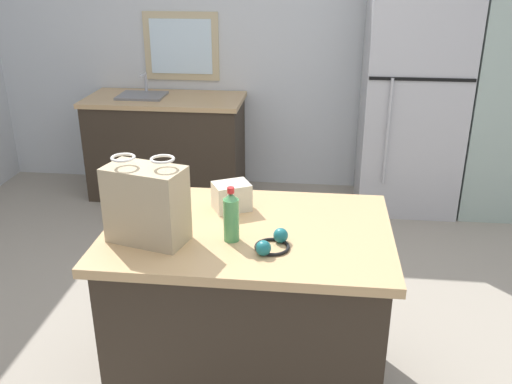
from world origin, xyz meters
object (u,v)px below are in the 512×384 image
Objects in this scene: small_box at (232,196)px; bottle at (231,217)px; tall_cabinet at (499,81)px; shopping_bag at (146,204)px; refrigerator at (412,98)px; ear_defenders at (272,244)px; kitchen_island at (249,310)px.

bottle is at bearing -81.44° from small_box.
tall_cabinet reaches higher than shopping_bag.
refrigerator is 2.80m from bottle.
small_box is at bearing 121.23° from ear_defenders.
refrigerator is 0.86× the size of tall_cabinet.
bottle is at bearing 6.12° from shopping_bag.
shopping_bag is (-1.47, -2.60, 0.12)m from refrigerator.
small_box is (0.31, 0.36, -0.10)m from shopping_bag.
bottle reaches higher than ear_defenders.
refrigerator is 2.99m from shopping_bag.
small_box is 0.33m from bottle.
tall_cabinet is 9.00× the size of bottle.
tall_cabinet is (0.66, 0.00, 0.16)m from refrigerator.
refrigerator reaches higher than shopping_bag.
bottle is at bearing 162.53° from ear_defenders.
shopping_bag is (-2.13, -2.60, -0.04)m from tall_cabinet.
tall_cabinet reaches higher than bottle.
ear_defenders is (-1.60, -2.62, -0.18)m from tall_cabinet.
shopping_bag is at bearing -130.48° from small_box.
ear_defenders is at bearing -56.13° from kitchen_island.
tall_cabinet is 2.90m from small_box.
kitchen_island is at bearing -113.52° from refrigerator.
bottle is (0.35, 0.04, -0.06)m from shopping_bag.
small_box is 0.83× the size of ear_defenders.
shopping_bag is at bearing -129.38° from tall_cabinet.
shopping_bag is at bearing 177.98° from ear_defenders.
tall_cabinet is 3.36m from shopping_bag.
tall_cabinet is 13.14× the size of small_box.
kitchen_island is 0.52m from ear_defenders.
kitchen_island is 0.68× the size of refrigerator.
small_box is 0.44m from ear_defenders.
small_box is (-1.83, -2.24, -0.14)m from tall_cabinet.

